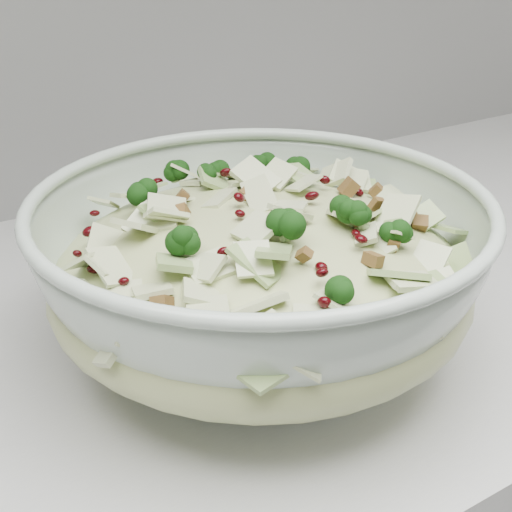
{
  "coord_description": "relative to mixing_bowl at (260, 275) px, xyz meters",
  "views": [
    {
      "loc": [
        -0.61,
        1.21,
        1.22
      ],
      "look_at": [
        -0.38,
        1.58,
        1.0
      ],
      "focal_mm": 50.0,
      "sensor_mm": 36.0,
      "label": 1
    }
  ],
  "objects": [
    {
      "name": "salad",
      "position": [
        0.0,
        0.0,
        0.02
      ],
      "size": [
        0.44,
        0.44,
        0.14
      ],
      "rotation": [
        0.0,
        0.0,
        -0.7
      ],
      "color": "#BABE82",
      "rests_on": "mixing_bowl"
    },
    {
      "name": "mixing_bowl",
      "position": [
        0.0,
        0.0,
        0.0
      ],
      "size": [
        0.44,
        0.44,
        0.13
      ],
      "rotation": [
        0.0,
        0.0,
        -0.42
      ],
      "color": "#ACBDAC",
      "rests_on": "counter"
    },
    {
      "name": "counter",
      "position": [
        0.36,
        0.1,
        -0.52
      ],
      "size": [
        3.6,
        0.6,
        0.9
      ],
      "primitive_type": "cube",
      "color": "#BABAB5",
      "rests_on": "floor"
    }
  ]
}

